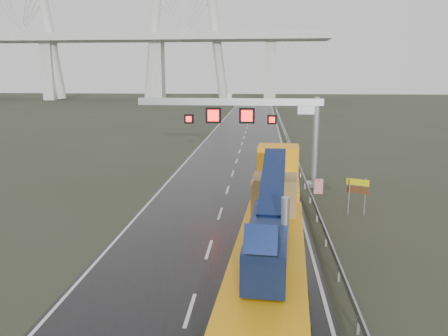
# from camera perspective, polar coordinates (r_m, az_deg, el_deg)

# --- Properties ---
(ground) EXTENTS (400.00, 400.00, 0.00)m
(ground) POSITION_cam_1_polar(r_m,az_deg,el_deg) (19.43, -3.46, -15.14)
(ground) COLOR #2E3223
(ground) RESTS_ON ground
(road) EXTENTS (11.00, 200.00, 0.02)m
(road) POSITION_cam_1_polar(r_m,az_deg,el_deg) (57.83, 2.36, 3.19)
(road) COLOR black
(road) RESTS_ON ground
(guardrail) EXTENTS (0.20, 140.00, 1.40)m
(guardrail) POSITION_cam_1_polar(r_m,az_deg,el_deg) (47.92, 9.10, 2.05)
(guardrail) COLOR gray
(guardrail) RESTS_ON ground
(sign_gantry) EXTENTS (14.90, 1.20, 7.42)m
(sign_gantry) POSITION_cam_1_polar(r_m,az_deg,el_deg) (35.24, 4.17, 6.69)
(sign_gantry) COLOR #B8B7B3
(sign_gantry) RESTS_ON ground
(heavy_haul_truck) EXTENTS (4.40, 21.36, 4.98)m
(heavy_haul_truck) POSITION_cam_1_polar(r_m,az_deg,el_deg) (23.46, 6.46, -5.25)
(heavy_haul_truck) COLOR orange
(heavy_haul_truck) RESTS_ON ground
(exit_sign_pair) EXTENTS (1.34, 0.59, 2.44)m
(exit_sign_pair) POSITION_cam_1_polar(r_m,az_deg,el_deg) (29.21, 17.02, -2.71)
(exit_sign_pair) COLOR #9FA2A8
(exit_sign_pair) RESTS_ON ground
(striped_barrier) EXTENTS (0.69, 0.42, 1.11)m
(striped_barrier) POSITION_cam_1_polar(r_m,az_deg,el_deg) (34.13, 12.21, -2.35)
(striped_barrier) COLOR red
(striped_barrier) RESTS_ON ground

